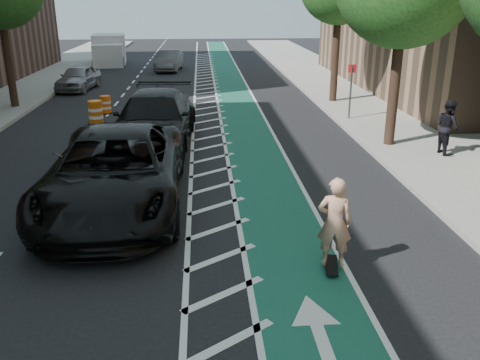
{
  "coord_description": "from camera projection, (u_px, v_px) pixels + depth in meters",
  "views": [
    {
      "loc": [
        1.19,
        -9.45,
        5.15
      ],
      "look_at": [
        2.04,
        1.74,
        1.1
      ],
      "focal_mm": 38.0,
      "sensor_mm": 36.0,
      "label": 1
    }
  ],
  "objects": [
    {
      "name": "car_grey",
      "position": [
        169.0,
        60.0,
        37.61
      ],
      "size": [
        2.0,
        4.61,
        1.48
      ],
      "primitive_type": "imported",
      "rotation": [
        0.0,
        0.0,
        -0.1
      ],
      "color": "#535458",
      "rests_on": "ground"
    },
    {
      "name": "curb_right",
      "position": [
        349.0,
        131.0,
        20.38
      ],
      "size": [
        0.12,
        90.0,
        0.16
      ],
      "primitive_type": "cube",
      "color": "gray",
      "rests_on": "ground"
    },
    {
      "name": "sidewalk_right",
      "position": [
        408.0,
        130.0,
        20.55
      ],
      "size": [
        5.0,
        90.0,
        0.15
      ],
      "primitive_type": "cube",
      "color": "gray",
      "rests_on": "ground"
    },
    {
      "name": "box_truck",
      "position": [
        109.0,
        51.0,
        41.27
      ],
      "size": [
        3.05,
        5.74,
        2.29
      ],
      "rotation": [
        0.0,
        0.0,
        0.12
      ],
      "color": "silver",
      "rests_on": "ground"
    },
    {
      "name": "barrel_b",
      "position": [
        96.0,
        113.0,
        21.64
      ],
      "size": [
        0.75,
        0.75,
        1.02
      ],
      "color": "#DE620B",
      "rests_on": "ground"
    },
    {
      "name": "suv_near",
      "position": [
        115.0,
        171.0,
        12.88
      ],
      "size": [
        3.36,
        7.18,
        1.99
      ],
      "primitive_type": "imported",
      "rotation": [
        0.0,
        0.0,
        0.01
      ],
      "color": "black",
      "rests_on": "ground"
    },
    {
      "name": "barrel_a",
      "position": [
        106.0,
        141.0,
        17.7
      ],
      "size": [
        0.64,
        0.64,
        0.87
      ],
      "color": "#FF650D",
      "rests_on": "ground"
    },
    {
      "name": "suv_far",
      "position": [
        154.0,
        120.0,
        18.48
      ],
      "size": [
        3.1,
        6.73,
        1.91
      ],
      "primitive_type": "imported",
      "rotation": [
        0.0,
        0.0,
        -0.07
      ],
      "color": "black",
      "rests_on": "ground"
    },
    {
      "name": "car_silver",
      "position": [
        78.0,
        78.0,
        29.72
      ],
      "size": [
        2.21,
        4.37,
        1.43
      ],
      "primitive_type": "imported",
      "rotation": [
        0.0,
        0.0,
        -0.13
      ],
      "color": "gray",
      "rests_on": "ground"
    },
    {
      "name": "ground",
      "position": [
        149.0,
        261.0,
        10.52
      ],
      "size": [
        120.0,
        120.0,
        0.0
      ],
      "primitive_type": "plane",
      "color": "black",
      "rests_on": "ground"
    },
    {
      "name": "barrel_c",
      "position": [
        106.0,
        105.0,
        23.76
      ],
      "size": [
        0.61,
        0.61,
        0.83
      ],
      "color": "#FF5E0D",
      "rests_on": "ground"
    },
    {
      "name": "skateboarder",
      "position": [
        335.0,
        222.0,
        9.84
      ],
      "size": [
        0.75,
        0.57,
        1.84
      ],
      "primitive_type": "imported",
      "rotation": [
        0.0,
        0.0,
        2.93
      ],
      "color": "tan",
      "rests_on": "skateboard"
    },
    {
      "name": "pedestrian",
      "position": [
        448.0,
        127.0,
        16.97
      ],
      "size": [
        0.76,
        0.94,
        1.83
      ],
      "primitive_type": "imported",
      "rotation": [
        0.0,
        0.0,
        1.65
      ],
      "color": "black",
      "rests_on": "sidewalk_right"
    },
    {
      "name": "bike_lane",
      "position": [
        249.0,
        135.0,
        20.12
      ],
      "size": [
        2.0,
        90.0,
        0.01
      ],
      "primitive_type": "cube",
      "color": "#185648",
      "rests_on": "ground"
    },
    {
      "name": "skateboard",
      "position": [
        332.0,
        265.0,
        10.16
      ],
      "size": [
        0.4,
        0.87,
        0.11
      ],
      "rotation": [
        0.0,
        0.0,
        -0.21
      ],
      "color": "black",
      "rests_on": "ground"
    },
    {
      "name": "buffer_strip",
      "position": [
        211.0,
        136.0,
        20.01
      ],
      "size": [
        1.4,
        90.0,
        0.01
      ],
      "primitive_type": "cube",
      "color": "silver",
      "rests_on": "ground"
    },
    {
      "name": "sign_post",
      "position": [
        351.0,
        91.0,
        21.86
      ],
      "size": [
        0.35,
        0.08,
        2.47
      ],
      "color": "#4C4C4C",
      "rests_on": "ground"
    }
  ]
}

